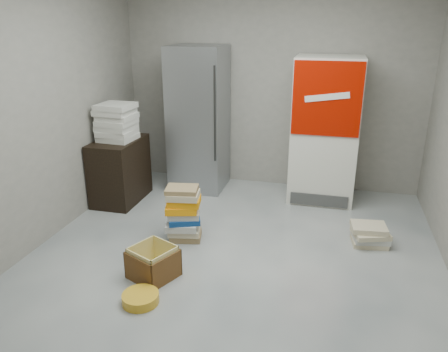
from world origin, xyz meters
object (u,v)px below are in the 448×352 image
wood_shelf (120,170)px  phonebook_stack_main (184,214)px  steel_fridge (199,119)px  coke_cooler (325,130)px  cardboard_box (153,265)px

wood_shelf → phonebook_stack_main: (1.13, -0.82, -0.10)m
steel_fridge → phonebook_stack_main: size_ratio=3.21×
coke_cooler → wood_shelf: size_ratio=2.25×
coke_cooler → phonebook_stack_main: (-1.35, -1.54, -0.61)m
coke_cooler → cardboard_box: coke_cooler is taller
phonebook_stack_main → cardboard_box: size_ratio=1.21×
steel_fridge → coke_cooler: size_ratio=1.06×
coke_cooler → cardboard_box: 2.78m
coke_cooler → phonebook_stack_main: bearing=-131.1°
coke_cooler → cardboard_box: bearing=-121.0°
steel_fridge → cardboard_box: 2.45m
steel_fridge → cardboard_box: size_ratio=3.89×
steel_fridge → cardboard_box: (0.27, -2.29, -0.83)m
steel_fridge → phonebook_stack_main: bearing=-78.8°
cardboard_box → phonebook_stack_main: bearing=112.3°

